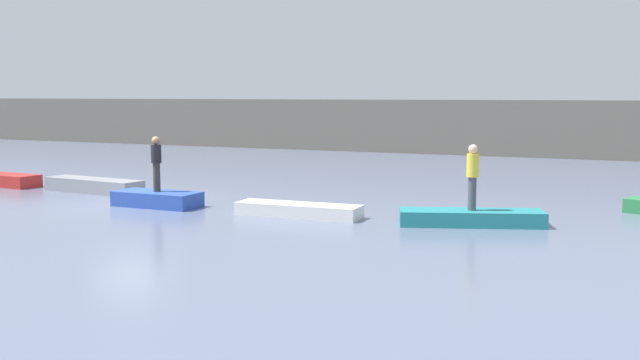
{
  "coord_description": "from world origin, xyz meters",
  "views": [
    {
      "loc": [
        15.28,
        -18.63,
        3.48
      ],
      "look_at": [
        4.91,
        3.72,
        0.64
      ],
      "focal_mm": 41.75,
      "sensor_mm": 36.0,
      "label": 1
    }
  ],
  "objects_px": {
    "rowboat_blue": "(157,199)",
    "rowboat_white": "(298,210)",
    "rowboat_grey": "(94,185)",
    "person_dark_shirt": "(156,161)",
    "rowboat_red": "(7,180)",
    "person_yellow_shirt": "(473,173)",
    "rowboat_teal": "(472,218)"
  },
  "relations": [
    {
      "from": "rowboat_blue",
      "to": "rowboat_white",
      "type": "height_order",
      "value": "rowboat_blue"
    },
    {
      "from": "rowboat_blue",
      "to": "person_yellow_shirt",
      "type": "bearing_deg",
      "value": 4.29
    },
    {
      "from": "rowboat_blue",
      "to": "rowboat_grey",
      "type": "bearing_deg",
      "value": 156.48
    },
    {
      "from": "rowboat_teal",
      "to": "person_yellow_shirt",
      "type": "bearing_deg",
      "value": -20.24
    },
    {
      "from": "rowboat_grey",
      "to": "rowboat_red",
      "type": "bearing_deg",
      "value": -175.18
    },
    {
      "from": "person_yellow_shirt",
      "to": "person_dark_shirt",
      "type": "bearing_deg",
      "value": -175.49
    },
    {
      "from": "rowboat_red",
      "to": "rowboat_white",
      "type": "height_order",
      "value": "rowboat_red"
    },
    {
      "from": "person_yellow_shirt",
      "to": "person_dark_shirt",
      "type": "distance_m",
      "value": 9.74
    },
    {
      "from": "rowboat_red",
      "to": "rowboat_grey",
      "type": "relative_size",
      "value": 0.67
    },
    {
      "from": "person_yellow_shirt",
      "to": "rowboat_grey",
      "type": "bearing_deg",
      "value": 175.82
    },
    {
      "from": "rowboat_red",
      "to": "rowboat_white",
      "type": "bearing_deg",
      "value": -3.33
    },
    {
      "from": "rowboat_red",
      "to": "rowboat_grey",
      "type": "distance_m",
      "value": 4.25
    },
    {
      "from": "rowboat_teal",
      "to": "rowboat_white",
      "type": "bearing_deg",
      "value": 167.31
    },
    {
      "from": "rowboat_red",
      "to": "person_dark_shirt",
      "type": "distance_m",
      "value": 8.65
    },
    {
      "from": "rowboat_white",
      "to": "person_yellow_shirt",
      "type": "height_order",
      "value": "person_yellow_shirt"
    },
    {
      "from": "rowboat_red",
      "to": "person_dark_shirt",
      "type": "height_order",
      "value": "person_dark_shirt"
    },
    {
      "from": "rowboat_blue",
      "to": "person_yellow_shirt",
      "type": "relative_size",
      "value": 1.55
    },
    {
      "from": "rowboat_blue",
      "to": "person_dark_shirt",
      "type": "bearing_deg",
      "value": 0.0
    },
    {
      "from": "rowboat_white",
      "to": "person_yellow_shirt",
      "type": "distance_m",
      "value": 5.03
    },
    {
      "from": "rowboat_grey",
      "to": "rowboat_teal",
      "type": "height_order",
      "value": "rowboat_grey"
    },
    {
      "from": "rowboat_grey",
      "to": "rowboat_blue",
      "type": "xyz_separation_m",
      "value": [
        4.13,
        -1.78,
        -0.01
      ]
    },
    {
      "from": "rowboat_teal",
      "to": "rowboat_blue",
      "type": "bearing_deg",
      "value": 164.27
    },
    {
      "from": "rowboat_red",
      "to": "person_yellow_shirt",
      "type": "bearing_deg",
      "value": 0.61
    },
    {
      "from": "person_yellow_shirt",
      "to": "rowboat_red",
      "type": "bearing_deg",
      "value": 176.74
    },
    {
      "from": "rowboat_teal",
      "to": "person_dark_shirt",
      "type": "xyz_separation_m",
      "value": [
        -9.71,
        -0.77,
        1.23
      ]
    },
    {
      "from": "rowboat_grey",
      "to": "rowboat_teal",
      "type": "bearing_deg",
      "value": 0.9
    },
    {
      "from": "rowboat_blue",
      "to": "rowboat_teal",
      "type": "bearing_deg",
      "value": 4.29
    },
    {
      "from": "rowboat_blue",
      "to": "rowboat_teal",
      "type": "xyz_separation_m",
      "value": [
        9.71,
        0.77,
        -0.03
      ]
    },
    {
      "from": "rowboat_blue",
      "to": "person_dark_shirt",
      "type": "height_order",
      "value": "person_dark_shirt"
    },
    {
      "from": "rowboat_grey",
      "to": "rowboat_white",
      "type": "bearing_deg",
      "value": -5.34
    },
    {
      "from": "rowboat_white",
      "to": "rowboat_grey",
      "type": "bearing_deg",
      "value": 166.98
    },
    {
      "from": "rowboat_red",
      "to": "rowboat_teal",
      "type": "distance_m",
      "value": 18.12
    }
  ]
}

